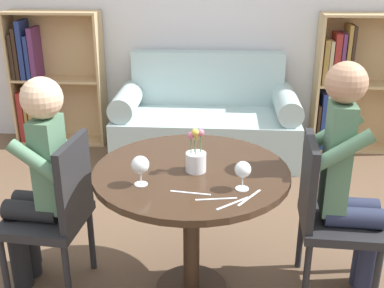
{
  "coord_description": "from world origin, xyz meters",
  "views": [
    {
      "loc": [
        0.15,
        -2.22,
        1.8
      ],
      "look_at": [
        0.0,
        0.05,
        0.88
      ],
      "focal_mm": 45.0,
      "sensor_mm": 36.0,
      "label": 1
    }
  ],
  "objects_px": {
    "bookshelf_left": "(47,81)",
    "bookshelf_right": "(348,88)",
    "chair_left": "(57,209)",
    "flower_vase": "(196,158)",
    "couch": "(206,123)",
    "chair_right": "(328,211)",
    "wine_glass_left": "(140,166)",
    "person_right": "(349,178)",
    "person_left": "(38,180)",
    "wine_glass_right": "(243,171)"
  },
  "relations": [
    {
      "from": "couch",
      "to": "chair_left",
      "type": "height_order",
      "value": "couch"
    },
    {
      "from": "bookshelf_left",
      "to": "person_left",
      "type": "distance_m",
      "value": 2.36
    },
    {
      "from": "couch",
      "to": "flower_vase",
      "type": "distance_m",
      "value": 2.06
    },
    {
      "from": "bookshelf_right",
      "to": "person_left",
      "type": "xyz_separation_m",
      "value": [
        -2.14,
        -2.23,
        0.07
      ]
    },
    {
      "from": "wine_glass_left",
      "to": "person_left",
      "type": "bearing_deg",
      "value": 160.82
    },
    {
      "from": "chair_right",
      "to": "flower_vase",
      "type": "relative_size",
      "value": 3.82
    },
    {
      "from": "person_right",
      "to": "flower_vase",
      "type": "xyz_separation_m",
      "value": [
        -0.79,
        -0.09,
        0.13
      ]
    },
    {
      "from": "bookshelf_right",
      "to": "chair_left",
      "type": "relative_size",
      "value": 1.42
    },
    {
      "from": "chair_left",
      "to": "flower_vase",
      "type": "relative_size",
      "value": 3.82
    },
    {
      "from": "flower_vase",
      "to": "couch",
      "type": "bearing_deg",
      "value": 90.68
    },
    {
      "from": "bookshelf_left",
      "to": "bookshelf_right",
      "type": "bearing_deg",
      "value": -0.07
    },
    {
      "from": "bookshelf_left",
      "to": "bookshelf_right",
      "type": "height_order",
      "value": "same"
    },
    {
      "from": "chair_left",
      "to": "person_left",
      "type": "bearing_deg",
      "value": -93.83
    },
    {
      "from": "couch",
      "to": "person_left",
      "type": "distance_m",
      "value": 2.15
    },
    {
      "from": "chair_left",
      "to": "wine_glass_left",
      "type": "relative_size",
      "value": 6.14
    },
    {
      "from": "couch",
      "to": "bookshelf_left",
      "type": "height_order",
      "value": "bookshelf_left"
    },
    {
      "from": "bookshelf_left",
      "to": "person_left",
      "type": "bearing_deg",
      "value": -71.38
    },
    {
      "from": "person_left",
      "to": "wine_glass_right",
      "type": "relative_size",
      "value": 8.76
    },
    {
      "from": "chair_left",
      "to": "person_left",
      "type": "relative_size",
      "value": 0.73
    },
    {
      "from": "couch",
      "to": "bookshelf_right",
      "type": "distance_m",
      "value": 1.38
    },
    {
      "from": "couch",
      "to": "wine_glass_right",
      "type": "distance_m",
      "value": 2.26
    },
    {
      "from": "bookshelf_left",
      "to": "flower_vase",
      "type": "relative_size",
      "value": 5.45
    },
    {
      "from": "person_right",
      "to": "chair_right",
      "type": "bearing_deg",
      "value": 87.97
    },
    {
      "from": "bookshelf_left",
      "to": "flower_vase",
      "type": "xyz_separation_m",
      "value": [
        1.59,
        -2.27,
        0.22
      ]
    },
    {
      "from": "bookshelf_left",
      "to": "bookshelf_right",
      "type": "relative_size",
      "value": 1.0
    },
    {
      "from": "flower_vase",
      "to": "bookshelf_left",
      "type": "bearing_deg",
      "value": 125.11
    },
    {
      "from": "person_left",
      "to": "wine_glass_left",
      "type": "distance_m",
      "value": 0.65
    },
    {
      "from": "couch",
      "to": "wine_glass_right",
      "type": "height_order",
      "value": "couch"
    },
    {
      "from": "bookshelf_left",
      "to": "person_right",
      "type": "relative_size",
      "value": 0.98
    },
    {
      "from": "bookshelf_right",
      "to": "wine_glass_right",
      "type": "relative_size",
      "value": 9.16
    },
    {
      "from": "bookshelf_left",
      "to": "chair_right",
      "type": "height_order",
      "value": "bookshelf_left"
    },
    {
      "from": "bookshelf_right",
      "to": "person_left",
      "type": "distance_m",
      "value": 3.09
    },
    {
      "from": "chair_left",
      "to": "flower_vase",
      "type": "xyz_separation_m",
      "value": [
        0.75,
        -0.02,
        0.34
      ]
    },
    {
      "from": "person_right",
      "to": "wine_glass_right",
      "type": "relative_size",
      "value": 9.36
    },
    {
      "from": "chair_left",
      "to": "wine_glass_right",
      "type": "distance_m",
      "value": 1.07
    },
    {
      "from": "bookshelf_right",
      "to": "person_right",
      "type": "bearing_deg",
      "value": -103.08
    },
    {
      "from": "couch",
      "to": "wine_glass_left",
      "type": "relative_size",
      "value": 11.26
    },
    {
      "from": "chair_left",
      "to": "person_left",
      "type": "height_order",
      "value": "person_left"
    },
    {
      "from": "couch",
      "to": "flower_vase",
      "type": "xyz_separation_m",
      "value": [
        0.02,
        -2.0,
        0.52
      ]
    },
    {
      "from": "person_right",
      "to": "flower_vase",
      "type": "relative_size",
      "value": 5.57
    },
    {
      "from": "bookshelf_right",
      "to": "chair_right",
      "type": "relative_size",
      "value": 1.42
    },
    {
      "from": "bookshelf_left",
      "to": "wine_glass_left",
      "type": "xyz_separation_m",
      "value": [
        1.34,
        -2.44,
        0.25
      ]
    },
    {
      "from": "couch",
      "to": "person_right",
      "type": "xyz_separation_m",
      "value": [
        0.82,
        -1.91,
        0.39
      ]
    },
    {
      "from": "person_right",
      "to": "wine_glass_left",
      "type": "relative_size",
      "value": 8.93
    },
    {
      "from": "wine_glass_right",
      "to": "person_left",
      "type": "bearing_deg",
      "value": 168.39
    },
    {
      "from": "chair_right",
      "to": "wine_glass_left",
      "type": "xyz_separation_m",
      "value": [
        -0.96,
        -0.27,
        0.36
      ]
    },
    {
      "from": "wine_glass_right",
      "to": "couch",
      "type": "bearing_deg",
      "value": 96.59
    },
    {
      "from": "bookshelf_left",
      "to": "person_left",
      "type": "xyz_separation_m",
      "value": [
        0.75,
        -2.23,
        0.05
      ]
    },
    {
      "from": "couch",
      "to": "bookshelf_left",
      "type": "distance_m",
      "value": 1.62
    },
    {
      "from": "person_right",
      "to": "person_left",
      "type": "bearing_deg",
      "value": 94.87
    }
  ]
}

